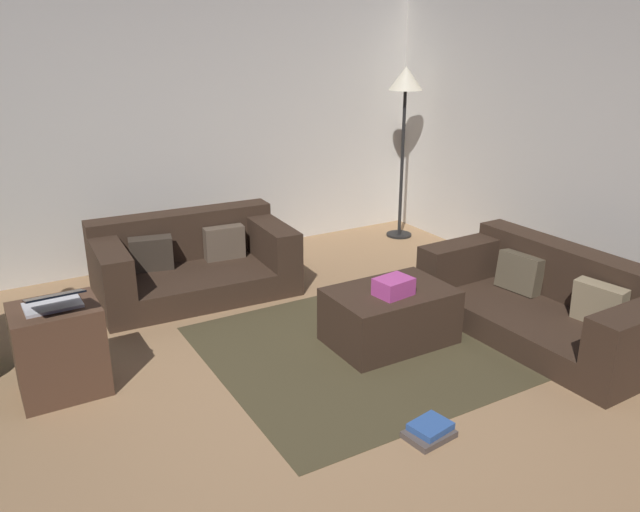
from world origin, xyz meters
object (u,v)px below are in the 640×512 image
(couch_right, at_px, (551,302))
(ottoman, at_px, (390,316))
(book_stack, at_px, (430,431))
(corner_lamp, at_px, (405,93))
(couch_left, at_px, (192,262))
(laptop, at_px, (53,302))
(tv_remote, at_px, (407,282))
(side_table, at_px, (60,349))
(gift_box, at_px, (394,287))

(couch_right, bearing_deg, ottoman, 65.54)
(book_stack, relative_size, corner_lamp, 0.16)
(couch_right, relative_size, corner_lamp, 1.00)
(couch_left, height_order, couch_right, couch_left)
(laptop, bearing_deg, tv_remote, -9.33)
(side_table, height_order, book_stack, side_table)
(gift_box, bearing_deg, laptop, 166.59)
(gift_box, relative_size, corner_lamp, 0.14)
(couch_right, xyz_separation_m, book_stack, (-1.64, -0.59, -0.21))
(couch_right, height_order, laptop, laptop)
(couch_right, bearing_deg, gift_box, 69.47)
(couch_right, distance_m, laptop, 3.49)
(ottoman, height_order, laptop, laptop)
(couch_left, bearing_deg, side_table, 45.85)
(tv_remote, height_order, corner_lamp, corner_lamp)
(side_table, xyz_separation_m, book_stack, (1.71, -1.56, -0.26))
(gift_box, bearing_deg, tv_remote, 30.06)
(book_stack, distance_m, corner_lamp, 4.05)
(couch_right, xyz_separation_m, corner_lamp, (0.47, 2.51, 1.33))
(couch_right, xyz_separation_m, laptop, (-3.35, 0.92, 0.39))
(couch_left, distance_m, tv_remote, 1.98)
(couch_left, relative_size, couch_right, 0.92)
(gift_box, bearing_deg, book_stack, -114.74)
(corner_lamp, bearing_deg, side_table, -158.13)
(gift_box, height_order, tv_remote, gift_box)
(corner_lamp, bearing_deg, tv_remote, -125.97)
(side_table, bearing_deg, laptop, -88.57)
(book_stack, bearing_deg, laptop, 138.61)
(gift_box, bearing_deg, couch_left, 116.84)
(gift_box, bearing_deg, couch_right, -18.87)
(laptop, bearing_deg, ottoman, -11.26)
(tv_remote, xyz_separation_m, corner_lamp, (1.44, 1.98, 1.15))
(ottoman, relative_size, laptop, 2.42)
(couch_left, height_order, gift_box, couch_left)
(couch_left, relative_size, gift_box, 6.68)
(ottoman, height_order, gift_box, gift_box)
(corner_lamp, bearing_deg, ottoman, -128.61)
(couch_right, bearing_deg, book_stack, 108.00)
(corner_lamp, bearing_deg, gift_box, -128.15)
(side_table, bearing_deg, gift_box, -14.75)
(couch_left, height_order, laptop, laptop)
(couch_left, distance_m, corner_lamp, 2.88)
(side_table, height_order, laptop, laptop)
(couch_left, distance_m, book_stack, 2.79)
(tv_remote, bearing_deg, book_stack, -115.00)
(couch_right, distance_m, tv_remote, 1.12)
(couch_left, height_order, corner_lamp, corner_lamp)
(couch_left, xyz_separation_m, couch_right, (2.07, -2.16, -0.02))
(couch_left, xyz_separation_m, ottoman, (0.93, -1.68, -0.06))
(ottoman, xyz_separation_m, book_stack, (-0.49, -1.07, -0.17))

